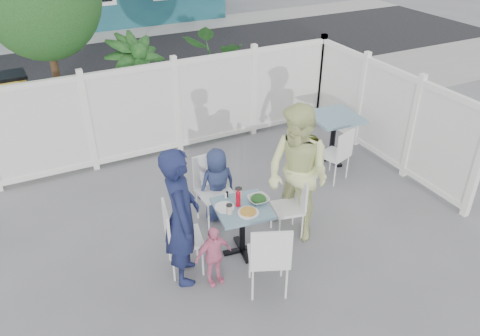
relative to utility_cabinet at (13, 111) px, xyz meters
name	(u,v)px	position (x,y,z in m)	size (l,w,h in m)	color
ground	(235,227)	(2.38, -4.00, -0.60)	(80.00, 80.00, 0.00)	slate
near_sidewalk	(151,120)	(2.38, -0.20, -0.59)	(24.00, 2.60, 0.01)	gray
street	(108,66)	(2.38, 3.50, -0.59)	(24.00, 5.00, 0.01)	black
far_sidewalk	(85,37)	(2.38, 6.60, -0.59)	(24.00, 1.60, 0.01)	gray
fence_back	(177,108)	(2.48, -1.60, 0.19)	(5.86, 0.08, 1.60)	white
fence_right	(385,116)	(5.38, -3.40, 0.19)	(0.08, 3.66, 1.60)	white
utility_cabinet	(13,111)	(0.00, 0.00, 0.00)	(0.64, 0.46, 1.19)	gold
potted_shrub_a	(137,90)	(2.01, -0.90, 0.34)	(1.05, 1.05, 1.88)	#154119
potted_shrub_b	(230,80)	(3.76, -1.00, 0.27)	(1.56, 1.36, 1.74)	#154119
main_table	(242,217)	(2.25, -4.48, -0.07)	(0.72, 0.72, 0.67)	teal
spare_table	(334,126)	(4.65, -3.06, 0.02)	(0.81, 0.81, 0.80)	teal
chair_left	(177,233)	(1.43, -4.44, -0.06)	(0.47, 0.49, 0.92)	white
chair_right	(293,202)	(3.00, -4.45, -0.11)	(0.44, 0.45, 0.84)	white
chair_back	(212,184)	(2.21, -3.68, -0.04)	(0.45, 0.44, 0.96)	white
chair_near	(270,255)	(2.19, -5.26, -0.04)	(0.56, 0.55, 0.96)	white
chair_spare	(339,152)	(4.32, -3.64, -0.09)	(0.50, 0.49, 0.87)	white
man	(181,217)	(1.46, -4.56, 0.25)	(0.62, 0.40, 1.69)	#181E46
woman	(298,174)	(3.03, -4.46, 0.31)	(0.88, 0.68, 1.81)	#C9D84C
boy	(217,185)	(2.28, -3.69, -0.07)	(0.51, 0.33, 1.05)	navy
toddler	(213,256)	(1.72, -4.82, -0.21)	(0.46, 0.19, 0.78)	pink
plate_main	(248,213)	(2.26, -4.62, 0.09)	(0.25, 0.25, 0.02)	white
plate_side	(224,207)	(2.06, -4.40, 0.09)	(0.24, 0.24, 0.02)	white
salad_bowl	(258,200)	(2.48, -4.47, 0.11)	(0.25, 0.25, 0.06)	white
coffee_cup_a	(229,209)	(2.06, -4.53, 0.13)	(0.07, 0.07, 0.11)	beige
coffee_cup_b	(239,193)	(2.30, -4.28, 0.14)	(0.08, 0.08, 0.12)	beige
ketchup_bottle	(238,199)	(2.22, -4.43, 0.17)	(0.06, 0.06, 0.19)	#A80516
salt_shaker	(226,196)	(2.16, -4.22, 0.11)	(0.03, 0.03, 0.07)	white
pepper_shaker	(227,194)	(2.19, -4.20, 0.11)	(0.03, 0.03, 0.07)	black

